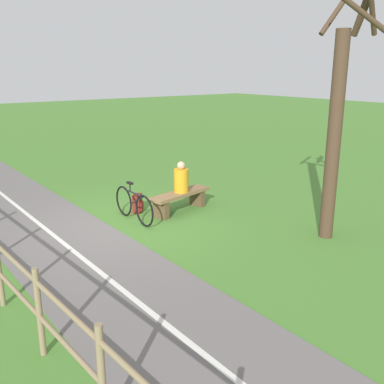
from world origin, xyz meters
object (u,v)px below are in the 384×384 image
(person_seated, at_px, (181,179))
(backpack, at_px, (138,204))
(bicycle, at_px, (134,205))
(tree_mid_field, at_px, (338,121))
(bench, at_px, (180,198))

(person_seated, bearing_deg, backpack, -42.99)
(bicycle, height_order, tree_mid_field, tree_mid_field)
(bench, distance_m, tree_mid_field, 4.26)
(bench, height_order, tree_mid_field, tree_mid_field)
(bench, distance_m, bicycle, 1.29)
(backpack, distance_m, tree_mid_field, 5.14)
(person_seated, xyz_separation_m, backpack, (0.95, -0.57, -0.61))
(person_seated, distance_m, tree_mid_field, 4.02)
(person_seated, distance_m, bicycle, 1.41)
(bench, relative_size, person_seated, 2.37)
(bench, bearing_deg, bicycle, -15.33)
(bicycle, bearing_deg, person_seated, 86.76)
(bicycle, distance_m, tree_mid_field, 4.91)
(bicycle, xyz_separation_m, tree_mid_field, (-2.85, 3.40, 2.11))
(tree_mid_field, bearing_deg, bench, -64.80)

